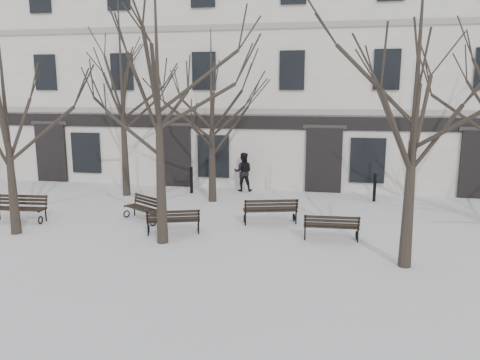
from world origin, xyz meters
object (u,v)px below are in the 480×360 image
(tree_1, at_px, (157,64))
(bench_2, at_px, (331,226))
(bench_1, at_px, (173,220))
(bench_3, at_px, (144,208))
(bench_0, at_px, (20,207))
(bench_4, at_px, (270,210))
(tree_2, at_px, (417,74))
(tree_0, at_px, (4,102))

(tree_1, height_order, bench_2, tree_1)
(bench_1, height_order, bench_3, bench_3)
(bench_1, bearing_deg, bench_0, -22.65)
(bench_2, bearing_deg, bench_1, 0.51)
(bench_0, bearing_deg, bench_1, -8.45)
(bench_4, bearing_deg, bench_0, -6.69)
(tree_1, bearing_deg, bench_3, 123.83)
(tree_1, distance_m, tree_2, 6.93)
(tree_2, distance_m, bench_0, 13.49)
(tree_0, xyz_separation_m, bench_0, (-0.77, 1.29, -3.68))
(bench_0, relative_size, bench_3, 1.09)
(bench_0, distance_m, bench_4, 8.76)
(tree_0, height_order, bench_2, tree_0)
(bench_3, bearing_deg, bench_0, -134.59)
(tree_1, height_order, tree_2, tree_1)
(tree_1, bearing_deg, tree_0, -179.64)
(tree_2, xyz_separation_m, bench_4, (-3.96, 3.26, -4.40))
(tree_1, relative_size, bench_0, 4.46)
(tree_1, height_order, bench_1, tree_1)
(tree_1, bearing_deg, bench_4, 41.84)
(bench_0, bearing_deg, bench_3, 8.27)
(bench_3, height_order, bench_4, bench_4)
(tree_1, relative_size, bench_4, 4.34)
(tree_1, bearing_deg, bench_1, 87.22)
(tree_2, xyz_separation_m, bench_0, (-12.61, 1.89, -4.40))
(tree_0, distance_m, bench_2, 10.69)
(bench_1, bearing_deg, tree_0, -8.58)
(tree_1, xyz_separation_m, bench_2, (4.99, 1.20, -4.79))
(bench_1, relative_size, bench_3, 1.03)
(tree_0, height_order, bench_3, tree_0)
(bench_2, distance_m, bench_3, 6.57)
(tree_1, relative_size, bench_3, 4.87)
(bench_1, bearing_deg, bench_3, -60.22)
(bench_1, distance_m, bench_4, 3.38)
(bench_4, bearing_deg, bench_1, 15.49)
(tree_2, bearing_deg, bench_0, 171.45)
(tree_1, distance_m, bench_1, 4.87)
(tree_2, relative_size, bench_3, 4.56)
(tree_1, height_order, bench_4, tree_1)
(tree_1, height_order, bench_3, tree_1)
(tree_2, xyz_separation_m, bench_3, (-8.38, 2.87, -4.44))
(bench_2, xyz_separation_m, bench_4, (-2.06, 1.43, 0.05))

